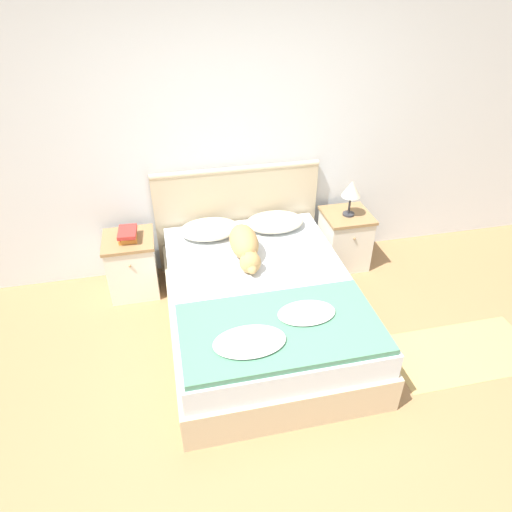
% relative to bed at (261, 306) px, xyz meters
% --- Properties ---
extents(ground_plane, '(16.00, 16.00, 0.00)m').
position_rel_bed_xyz_m(ground_plane, '(0.01, -1.04, -0.25)').
color(ground_plane, '#997047').
extents(wall_back, '(9.00, 0.06, 2.55)m').
position_rel_bed_xyz_m(wall_back, '(0.01, 1.09, 1.03)').
color(wall_back, silver).
rests_on(wall_back, ground_plane).
extents(bed, '(1.46, 1.99, 0.50)m').
position_rel_bed_xyz_m(bed, '(0.00, 0.00, 0.00)').
color(bed, '#C6B28E').
rests_on(bed, ground_plane).
extents(headboard, '(1.54, 0.06, 1.02)m').
position_rel_bed_xyz_m(headboard, '(0.00, 1.02, 0.29)').
color(headboard, '#C6B28E').
rests_on(headboard, ground_plane).
extents(nightstand_left, '(0.44, 0.45, 0.56)m').
position_rel_bed_xyz_m(nightstand_left, '(-1.01, 0.77, 0.03)').
color(nightstand_left, silver).
rests_on(nightstand_left, ground_plane).
extents(nightstand_right, '(0.44, 0.45, 0.56)m').
position_rel_bed_xyz_m(nightstand_right, '(1.01, 0.77, 0.03)').
color(nightstand_right, silver).
rests_on(nightstand_right, ground_plane).
extents(pillow_left, '(0.53, 0.37, 0.12)m').
position_rel_bed_xyz_m(pillow_left, '(-0.30, 0.76, 0.32)').
color(pillow_left, beige).
rests_on(pillow_left, bed).
extents(pillow_right, '(0.53, 0.37, 0.12)m').
position_rel_bed_xyz_m(pillow_right, '(0.30, 0.76, 0.32)').
color(pillow_right, beige).
rests_on(pillow_right, bed).
extents(quilt, '(1.35, 0.75, 0.08)m').
position_rel_bed_xyz_m(quilt, '(-0.01, -0.58, 0.28)').
color(quilt, '#4C8466').
rests_on(quilt, bed).
extents(dog, '(0.23, 0.65, 0.24)m').
position_rel_bed_xyz_m(dog, '(-0.06, 0.35, 0.37)').
color(dog, tan).
rests_on(dog, bed).
extents(book_stack, '(0.17, 0.24, 0.09)m').
position_rel_bed_xyz_m(book_stack, '(-1.01, 0.76, 0.36)').
color(book_stack, orange).
rests_on(book_stack, nightstand_left).
extents(table_lamp, '(0.18, 0.18, 0.34)m').
position_rel_bed_xyz_m(table_lamp, '(1.01, 0.75, 0.57)').
color(table_lamp, '#2D2D33').
rests_on(table_lamp, nightstand_right).
extents(rug, '(1.16, 0.60, 0.00)m').
position_rel_bed_xyz_m(rug, '(1.49, -0.61, -0.24)').
color(rug, tan).
rests_on(rug, ground_plane).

